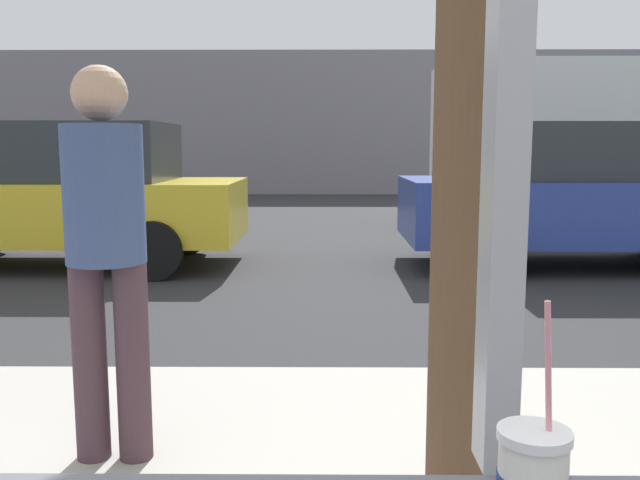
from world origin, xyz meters
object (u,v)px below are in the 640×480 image
at_px(parked_car_blue, 584,195).
at_px(pedestrian, 106,240).
at_px(parked_car_yellow, 64,194).
at_px(box_truck, 626,138).

distance_m(parked_car_blue, pedestrian, 6.57).
xyz_separation_m(parked_car_yellow, box_truck, (8.48, 4.24, 0.71)).
distance_m(box_truck, pedestrian, 11.39).
height_order(box_truck, pedestrian, box_truck).
xyz_separation_m(box_truck, pedestrian, (-6.26, -9.50, -0.52)).
bearing_deg(parked_car_yellow, box_truck, 26.58).
height_order(parked_car_blue, pedestrian, pedestrian).
height_order(parked_car_yellow, box_truck, box_truck).
xyz_separation_m(parked_car_blue, box_truck, (2.33, 4.24, 0.71)).
relative_size(parked_car_blue, pedestrian, 2.55).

